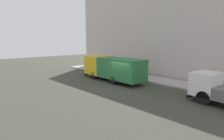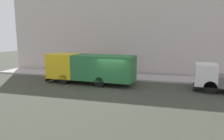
% 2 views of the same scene
% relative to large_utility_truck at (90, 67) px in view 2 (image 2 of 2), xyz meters
% --- Properties ---
extents(ground, '(80.00, 80.00, 0.00)m').
position_rel_large_utility_truck_xyz_m(ground, '(-0.89, -2.41, -1.55)').
color(ground, '#3A3D32').
extents(sidewalk, '(3.25, 30.00, 0.16)m').
position_rel_large_utility_truck_xyz_m(sidewalk, '(3.73, -2.41, -1.47)').
color(sidewalk, '#B0A5A5').
rests_on(sidewalk, ground).
extents(building_facade, '(0.50, 30.00, 12.75)m').
position_rel_large_utility_truck_xyz_m(building_facade, '(5.85, -2.41, 4.83)').
color(building_facade, beige).
rests_on(building_facade, ground).
extents(large_utility_truck, '(2.86, 8.44, 2.73)m').
position_rel_large_utility_truck_xyz_m(large_utility_truck, '(0.00, 0.00, 0.00)').
color(large_utility_truck, yellow).
rests_on(large_utility_truck, ground).
extents(small_flatbed_truck, '(2.67, 5.47, 2.22)m').
position_rel_large_utility_truck_xyz_m(small_flatbed_truck, '(-0.06, -11.26, -0.47)').
color(small_flatbed_truck, silver).
rests_on(small_flatbed_truck, ground).
extents(pedestrian_walking, '(0.41, 0.41, 1.70)m').
position_rel_large_utility_truck_xyz_m(pedestrian_walking, '(2.56, 1.53, -0.50)').
color(pedestrian_walking, brown).
rests_on(pedestrian_walking, sidewalk).
extents(pedestrian_standing, '(0.47, 0.47, 1.74)m').
position_rel_large_utility_truck_xyz_m(pedestrian_standing, '(4.21, -1.14, -0.48)').
color(pedestrian_standing, '#403258').
rests_on(pedestrian_standing, sidewalk).
extents(traffic_cone_orange, '(0.39, 0.39, 0.56)m').
position_rel_large_utility_truck_xyz_m(traffic_cone_orange, '(2.54, 4.57, -1.11)').
color(traffic_cone_orange, orange).
rests_on(traffic_cone_orange, sidewalk).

